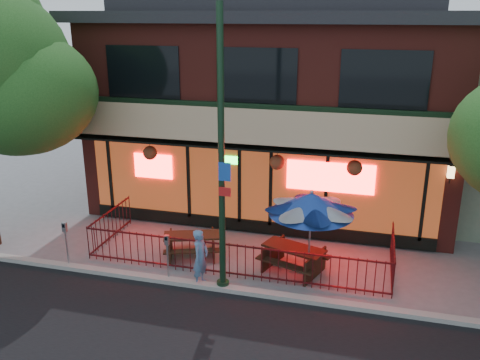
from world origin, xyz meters
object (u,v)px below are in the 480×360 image
Objects in this scene: patio_umbrella at (311,203)px; parking_meter_far at (66,237)px; picnic_table_left at (192,242)px; street_light at (222,172)px; pedestrian at (201,257)px; parking_meter_near at (167,250)px; picnic_table_right at (294,255)px.

parking_meter_far is at bearing -170.44° from patio_umbrella.
picnic_table_left is at bearing 25.97° from parking_meter_far.
picnic_table_left is (-1.39, 1.51, -2.70)m from street_light.
street_light is 2.46m from pedestrian.
pedestrian is 0.90m from parking_meter_near.
parking_meter_far is at bearing 99.55° from pedestrian.
parking_meter_far is at bearing -167.25° from picnic_table_right.
pedestrian reaches higher than parking_meter_far.
patio_umbrella reaches higher than pedestrian.
pedestrian is 3.88m from parking_meter_far.
patio_umbrella is 1.63× the size of pedestrian.
parking_meter_near is at bearing -162.76° from patio_umbrella.
parking_meter_far is (-3.10, -1.51, 0.46)m from picnic_table_left.
street_light reaches higher than pedestrian.
patio_umbrella is at bearing 17.24° from parking_meter_near.
picnic_table_right reaches higher than picnic_table_left.
pedestrian is (-0.61, 0.06, -2.38)m from street_light.
picnic_table_left is 0.95× the size of picnic_table_right.
patio_umbrella is at bearing 9.56° from parking_meter_far.
patio_umbrella reaches higher than picnic_table_right.
street_light is 2.53m from patio_umbrella.
parking_meter_near is at bearing -94.22° from picnic_table_left.
pedestrian is at bearing 0.89° from parking_meter_far.
picnic_table_right is at bearing 40.80° from street_light.
street_light is 2.72m from parking_meter_near.
street_light reaches higher than parking_meter_far.
pedestrian reaches higher than picnic_table_left.
parking_meter_near reaches higher than picnic_table_left.
street_light is 3.40m from picnic_table_left.
picnic_table_right is at bearing 12.75° from parking_meter_far.
picnic_table_right is 3.42m from parking_meter_near.
patio_umbrella is 6.74m from parking_meter_far.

